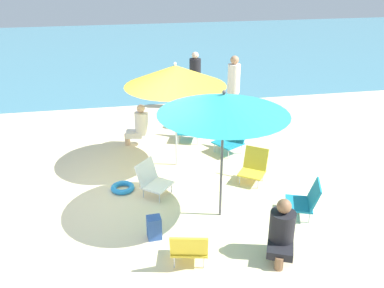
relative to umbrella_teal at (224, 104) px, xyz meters
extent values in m
plane|color=beige|center=(-1.58, 0.76, -1.93)|extent=(40.00, 40.00, 0.00)
cube|color=teal|center=(-1.58, 13.86, -1.92)|extent=(40.00, 16.00, 0.01)
cylinder|color=#4C4C51|center=(0.00, 0.00, -0.89)|extent=(0.04, 0.04, 2.08)
cone|color=teal|center=(0.00, 0.00, 0.00)|extent=(1.99, 1.99, 0.30)
sphere|color=#4C4C51|center=(0.00, 0.00, 0.18)|extent=(0.06, 0.06, 0.06)
cylinder|color=silver|center=(-0.41, 1.95, -0.90)|extent=(0.04, 0.04, 2.07)
cone|color=yellow|center=(-0.41, 1.95, -0.06)|extent=(1.95, 1.95, 0.39)
sphere|color=silver|center=(-0.41, 1.95, 0.17)|extent=(0.06, 0.06, 0.06)
cube|color=teal|center=(0.76, 2.29, -1.69)|extent=(0.70, 0.72, 0.03)
cube|color=teal|center=(0.99, 2.42, -1.47)|extent=(0.41, 0.55, 0.43)
cylinder|color=silver|center=(0.70, 2.00, -1.82)|extent=(0.02, 0.02, 0.22)
cylinder|color=silver|center=(0.48, 2.37, -1.82)|extent=(0.02, 0.02, 0.22)
cylinder|color=silver|center=(1.04, 2.20, -1.82)|extent=(0.02, 0.02, 0.22)
cylinder|color=silver|center=(0.82, 2.57, -1.82)|extent=(0.02, 0.02, 0.22)
cube|color=teal|center=(0.06, 3.09, -1.70)|extent=(0.66, 0.62, 0.03)
cube|color=teal|center=(0.15, 3.33, -1.48)|extent=(0.56, 0.33, 0.42)
cylinder|color=silver|center=(0.21, 2.85, -1.82)|extent=(0.02, 0.02, 0.22)
cylinder|color=silver|center=(-0.20, 2.99, -1.82)|extent=(0.02, 0.02, 0.22)
cylinder|color=silver|center=(0.33, 3.20, -1.82)|extent=(0.02, 0.02, 0.22)
cylinder|color=silver|center=(-0.08, 3.34, -1.82)|extent=(0.02, 0.02, 0.22)
cube|color=white|center=(-0.94, 0.81, -1.72)|extent=(0.64, 0.65, 0.03)
cube|color=white|center=(-1.11, 0.96, -1.52)|extent=(0.44, 0.47, 0.40)
cylinder|color=silver|center=(-0.69, 0.85, -1.83)|extent=(0.02, 0.02, 0.19)
cylinder|color=silver|center=(-0.94, 0.55, -1.83)|extent=(0.02, 0.02, 0.19)
cylinder|color=silver|center=(-0.94, 1.07, -1.83)|extent=(0.02, 0.02, 0.19)
cylinder|color=silver|center=(-1.20, 0.77, -1.83)|extent=(0.02, 0.02, 0.19)
cube|color=gold|center=(-0.71, -1.02, -1.72)|extent=(0.58, 0.50, 0.03)
cube|color=gold|center=(-0.75, -1.23, -1.53)|extent=(0.53, 0.25, 0.37)
cylinder|color=silver|center=(-0.87, -0.82, -1.83)|extent=(0.02, 0.02, 0.20)
cylinder|color=silver|center=(-0.47, -0.91, -1.83)|extent=(0.02, 0.02, 0.20)
cylinder|color=silver|center=(-0.94, -1.14, -1.83)|extent=(0.02, 0.02, 0.20)
cylinder|color=silver|center=(-0.54, -1.22, -1.83)|extent=(0.02, 0.02, 0.20)
cube|color=gold|center=(0.85, 0.93, -1.73)|extent=(0.60, 0.59, 0.03)
cube|color=gold|center=(0.98, 1.11, -1.51)|extent=(0.46, 0.39, 0.42)
cylinder|color=silver|center=(0.90, 0.70, -1.84)|extent=(0.02, 0.02, 0.18)
cylinder|color=silver|center=(0.61, 0.91, -1.84)|extent=(0.02, 0.02, 0.18)
cylinder|color=silver|center=(1.09, 0.96, -1.84)|extent=(0.02, 0.02, 0.18)
cylinder|color=silver|center=(0.80, 1.17, -1.84)|extent=(0.02, 0.02, 0.18)
cube|color=teal|center=(1.27, -0.24, -1.72)|extent=(0.57, 0.63, 0.03)
cube|color=teal|center=(1.47, -0.32, -1.52)|extent=(0.33, 0.53, 0.40)
cylinder|color=silver|center=(1.04, -0.37, -1.83)|extent=(0.02, 0.02, 0.19)
cylinder|color=silver|center=(1.18, 0.01, -1.83)|extent=(0.02, 0.02, 0.19)
cylinder|color=silver|center=(1.35, -0.49, -1.83)|extent=(0.02, 0.02, 0.19)
cylinder|color=silver|center=(1.49, -0.11, -1.83)|extent=(0.02, 0.02, 0.19)
cube|color=silver|center=(-1.20, 3.11, -1.66)|extent=(0.41, 0.36, 0.12)
cylinder|color=#DBAD84|center=(-1.35, 3.14, -1.79)|extent=(0.12, 0.12, 0.27)
cylinder|color=silver|center=(-1.02, 3.08, -1.41)|extent=(0.30, 0.30, 0.51)
sphere|color=#DBAD84|center=(-1.02, 3.08, -1.06)|extent=(0.18, 0.18, 0.18)
cylinder|color=black|center=(0.67, 5.41, -1.52)|extent=(0.27, 0.27, 0.82)
cylinder|color=black|center=(0.67, 5.41, -0.83)|extent=(0.31, 0.31, 0.56)
sphere|color=beige|center=(0.67, 5.41, -0.45)|extent=(0.19, 0.19, 0.19)
cube|color=black|center=(0.52, -1.29, -1.73)|extent=(0.47, 0.47, 0.12)
cylinder|color=#896042|center=(0.45, -1.43, -1.83)|extent=(0.12, 0.12, 0.20)
cylinder|color=black|center=(0.59, -1.12, -1.48)|extent=(0.36, 0.36, 0.49)
sphere|color=#896042|center=(0.59, -1.12, -1.13)|extent=(0.20, 0.20, 0.20)
cylinder|color=silver|center=(1.23, 3.61, -1.46)|extent=(0.25, 0.25, 0.95)
cylinder|color=silver|center=(1.23, 3.61, -0.64)|extent=(0.29, 0.29, 0.68)
sphere|color=tan|center=(1.23, 3.61, -0.20)|extent=(0.20, 0.20, 0.20)
torus|color=#238CD8|center=(-1.55, 1.12, -1.88)|extent=(0.43, 0.43, 0.10)
cube|color=#2D519E|center=(-1.13, -0.41, -1.75)|extent=(0.22, 0.20, 0.36)
camera|label=1|loc=(-1.57, -5.65, 1.98)|focal=39.15mm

